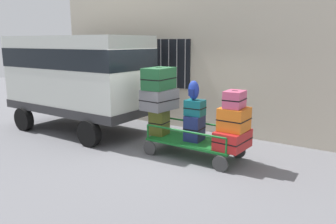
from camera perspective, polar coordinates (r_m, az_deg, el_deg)
name	(u,v)px	position (r m, az deg, el deg)	size (l,w,h in m)	color
ground_plane	(170,152)	(8.16, 0.28, -6.97)	(40.00, 40.00, 0.00)	slate
building_wall	(215,48)	(9.78, 8.15, 11.02)	(12.00, 0.38, 5.00)	#BCB29E
van	(77,74)	(10.14, -15.54, 6.43)	(4.50, 2.05, 2.83)	silver
luggage_cart	(194,143)	(7.78, 4.47, -5.45)	(2.19, 1.06, 0.39)	#146023
cart_railing	(194,129)	(7.68, 4.52, -2.92)	(2.08, 0.92, 0.35)	#146023
suitcase_left_bottom	(159,122)	(8.16, -1.54, -1.75)	(0.43, 0.46, 0.64)	#4C5119
suitcase_left_middle	(159,99)	(8.06, -1.49, 2.23)	(0.68, 0.89, 0.51)	slate
suitcase_left_top	(159,78)	(7.97, -1.59, 5.86)	(0.59, 0.87, 0.53)	#194C28
suitcase_midleft_bottom	(194,128)	(7.70, 4.63, -2.79)	(0.41, 0.46, 0.60)	navy
suitcase_midleft_middle	(195,108)	(7.59, 4.71, 0.76)	(0.45, 0.37, 0.37)	#0F5960
suitcase_center_bottom	(233,139)	(7.27, 11.18, -4.71)	(0.63, 0.87, 0.40)	#B21E1E
suitcase_center_middle	(234,119)	(7.19, 11.43, -1.20)	(0.58, 0.62, 0.50)	orange
suitcase_center_top	(235,99)	(7.08, 11.52, 2.19)	(0.40, 0.52, 0.37)	#CC4C72
backpack	(194,90)	(7.54, 4.47, 3.80)	(0.27, 0.22, 0.44)	navy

